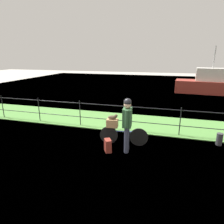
{
  "coord_description": "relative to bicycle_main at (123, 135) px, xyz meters",
  "views": [
    {
      "loc": [
        2.48,
        -5.05,
        2.88
      ],
      "look_at": [
        0.59,
        1.53,
        0.9
      ],
      "focal_mm": 31.55,
      "sensor_mm": 36.0,
      "label": 1
    }
  ],
  "objects": [
    {
      "name": "terrier_dog",
      "position": [
        -0.33,
        -0.03,
        0.62
      ],
      "size": [
        0.32,
        0.17,
        0.18
      ],
      "color": "#4C3D2D",
      "rests_on": "wooden_crate"
    },
    {
      "name": "ground_plane",
      "position": [
        -1.16,
        -0.86,
        -0.32
      ],
      "size": [
        60.0,
        60.0,
        0.0
      ],
      "primitive_type": "plane",
      "color": "#B2ADA3"
    },
    {
      "name": "bicycle_main",
      "position": [
        0.0,
        0.0,
        0.0
      ],
      "size": [
        1.6,
        0.24,
        0.6
      ],
      "color": "black",
      "rests_on": "ground"
    },
    {
      "name": "grass_strip",
      "position": [
        -1.16,
        2.26,
        -0.31
      ],
      "size": [
        27.0,
        2.4,
        0.03
      ],
      "primitive_type": "cube",
      "color": "#569342",
      "rests_on": "ground"
    },
    {
      "name": "backpack_on_paving",
      "position": [
        -0.33,
        -0.62,
        -0.12
      ],
      "size": [
        0.3,
        0.33,
        0.4
      ],
      "primitive_type": "cube",
      "rotation": [
        0.0,
        0.0,
        2.1
      ],
      "color": "maroon",
      "rests_on": "ground"
    },
    {
      "name": "cyclist_person",
      "position": [
        0.22,
        -0.43,
        0.68
      ],
      "size": [
        0.3,
        0.54,
        1.68
      ],
      "color": "#383D51",
      "rests_on": "ground"
    },
    {
      "name": "harbor_water",
      "position": [
        -1.16,
        9.36,
        -0.32
      ],
      "size": [
        30.0,
        30.0,
        0.0
      ],
      "primitive_type": "plane",
      "color": "#60849E",
      "rests_on": "ground"
    },
    {
      "name": "iron_fence",
      "position": [
        -1.16,
        1.34,
        0.31
      ],
      "size": [
        18.04,
        0.04,
        1.08
      ],
      "color": "black",
      "rests_on": "ground"
    },
    {
      "name": "moored_boat_near",
      "position": [
        4.47,
        10.81,
        0.4
      ],
      "size": [
        5.3,
        2.17,
        3.54
      ],
      "color": "#9E3328",
      "rests_on": "ground"
    },
    {
      "name": "wooden_crate",
      "position": [
        -0.36,
        -0.04,
        0.41
      ],
      "size": [
        0.39,
        0.29,
        0.26
      ],
      "primitive_type": "cube",
      "rotation": [
        0.0,
        0.0,
        0.1
      ],
      "color": "#A87F51",
      "rests_on": "bicycle_main"
    },
    {
      "name": "mooring_bollard",
      "position": [
        3.08,
        0.84,
        -0.12
      ],
      "size": [
        0.2,
        0.2,
        0.41
      ],
      "primitive_type": "cylinder",
      "color": "#38383D",
      "rests_on": "ground"
    }
  ]
}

